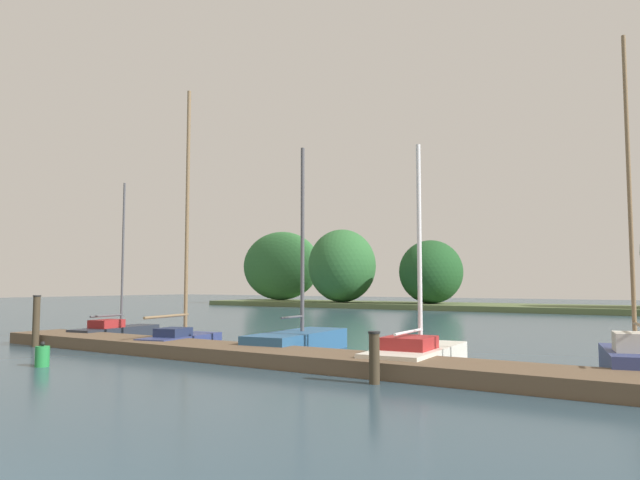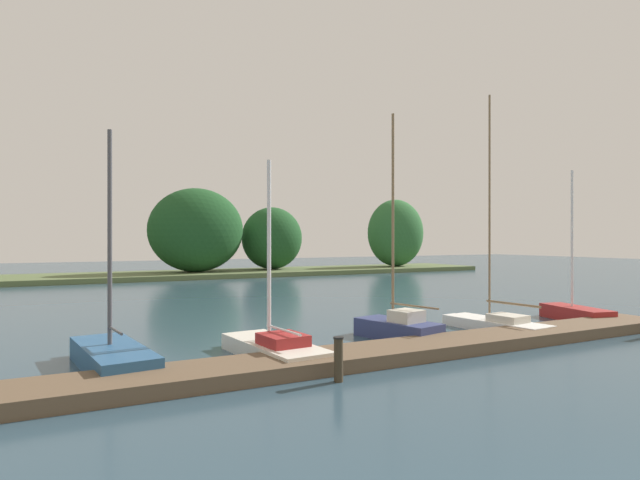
% 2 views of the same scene
% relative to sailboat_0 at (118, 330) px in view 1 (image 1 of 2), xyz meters
% --- Properties ---
extents(dock_pier, '(27.50, 1.80, 0.35)m').
position_rel_sailboat_0_xyz_m(dock_pier, '(12.11, -2.06, -0.13)').
color(dock_pier, brown).
rests_on(dock_pier, ground).
extents(far_shore, '(67.95, 8.33, 7.59)m').
position_rel_sailboat_0_xyz_m(far_shore, '(10.17, 30.94, 2.80)').
color(far_shore, '#56663D').
rests_on(far_shore, ground).
extents(sailboat_0, '(1.49, 3.82, 5.60)m').
position_rel_sailboat_0_xyz_m(sailboat_0, '(0.00, 0.00, 0.00)').
color(sailboat_0, '#232833').
rests_on(sailboat_0, ground).
extents(sailboat_1, '(1.65, 3.52, 8.03)m').
position_rel_sailboat_0_xyz_m(sailboat_1, '(4.12, -0.82, 0.17)').
color(sailboat_1, navy).
rests_on(sailboat_1, ground).
extents(sailboat_2, '(1.77, 4.31, 5.95)m').
position_rel_sailboat_0_xyz_m(sailboat_2, '(7.72, 0.33, 0.04)').
color(sailboat_2, '#285684').
rests_on(sailboat_2, ground).
extents(sailboat_3, '(1.74, 4.33, 5.39)m').
position_rel_sailboat_0_xyz_m(sailboat_3, '(11.72, -0.44, 0.01)').
color(sailboat_3, silver).
rests_on(sailboat_3, ground).
extents(sailboat_4, '(1.82, 3.21, 7.29)m').
position_rel_sailboat_0_xyz_m(sailboat_4, '(16.30, 0.19, 0.12)').
color(sailboat_4, navy).
rests_on(sailboat_4, ground).
extents(mooring_piling_0, '(0.24, 0.24, 1.59)m').
position_rel_sailboat_0_xyz_m(mooring_piling_0, '(0.14, -3.13, 0.50)').
color(mooring_piling_0, '#3D3323').
rests_on(mooring_piling_0, ground).
extents(mooring_piling_1, '(0.24, 0.24, 1.01)m').
position_rel_sailboat_0_xyz_m(mooring_piling_1, '(12.12, -3.37, 0.21)').
color(mooring_piling_1, '#3D3323').
rests_on(mooring_piling_1, ground).
extents(channel_buoy_0, '(0.32, 0.32, 0.59)m').
position_rel_sailboat_0_xyz_m(channel_buoy_0, '(4.46, -5.54, -0.06)').
color(channel_buoy_0, '#23843D').
rests_on(channel_buoy_0, ground).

